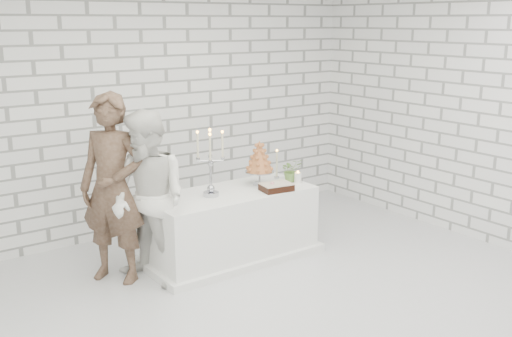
# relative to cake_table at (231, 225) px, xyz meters

# --- Properties ---
(ground) EXTENTS (6.00, 5.00, 0.01)m
(ground) POSITION_rel_cake_table_xyz_m (-0.32, -1.12, -0.38)
(ground) COLOR silver
(ground) RESTS_ON ground
(wall_back) EXTENTS (6.00, 0.01, 3.00)m
(wall_back) POSITION_rel_cake_table_xyz_m (-0.32, 1.38, 1.12)
(wall_back) COLOR white
(wall_back) RESTS_ON ground
(wall_right) EXTENTS (0.01, 5.00, 3.00)m
(wall_right) POSITION_rel_cake_table_xyz_m (2.68, -1.12, 1.12)
(wall_right) COLOR white
(wall_right) RESTS_ON ground
(cake_table) EXTENTS (1.80, 0.80, 0.75)m
(cake_table) POSITION_rel_cake_table_xyz_m (0.00, 0.00, 0.00)
(cake_table) COLOR white
(cake_table) RESTS_ON ground
(groom) EXTENTS (0.78, 0.82, 1.88)m
(groom) POSITION_rel_cake_table_xyz_m (-1.24, 0.21, 0.57)
(groom) COLOR #442C1F
(groom) RESTS_ON ground
(bride) EXTENTS (0.87, 0.99, 1.72)m
(bride) POSITION_rel_cake_table_xyz_m (-1.00, -0.08, 0.48)
(bride) COLOR white
(bride) RESTS_ON ground
(candelabra) EXTENTS (0.35, 0.35, 0.71)m
(candelabra) POSITION_rel_cake_table_xyz_m (-0.26, -0.02, 0.73)
(candelabra) COLOR #A5A6B0
(candelabra) RESTS_ON cake_table
(croquembouche) EXTENTS (0.34, 0.34, 0.50)m
(croquembouche) POSITION_rel_cake_table_xyz_m (0.41, 0.04, 0.63)
(croquembouche) COLOR #9F562C
(croquembouche) RESTS_ON cake_table
(chocolate_cake) EXTENTS (0.36, 0.28, 0.08)m
(chocolate_cake) POSITION_rel_cake_table_xyz_m (0.42, -0.25, 0.42)
(chocolate_cake) COLOR black
(chocolate_cake) RESTS_ON cake_table
(pillar_candle) EXTENTS (0.10, 0.10, 0.12)m
(pillar_candle) POSITION_rel_cake_table_xyz_m (0.80, -0.15, 0.44)
(pillar_candle) COLOR white
(pillar_candle) RESTS_ON cake_table
(extra_taper) EXTENTS (0.07, 0.07, 0.32)m
(extra_taper) POSITION_rel_cake_table_xyz_m (0.74, 0.16, 0.54)
(extra_taper) COLOR beige
(extra_taper) RESTS_ON cake_table
(flowers) EXTENTS (0.28, 0.25, 0.26)m
(flowers) POSITION_rel_cake_table_xyz_m (0.79, -0.05, 0.51)
(flowers) COLOR #527C36
(flowers) RESTS_ON cake_table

